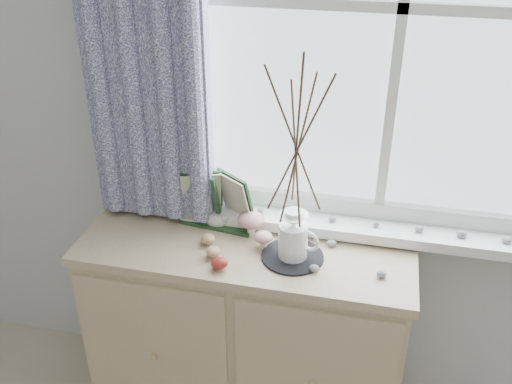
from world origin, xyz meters
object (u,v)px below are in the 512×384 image
sideboard (246,334)px  twig_pitcher (297,142)px  toadstool_cluster (254,225)px  botanical_book (215,202)px

sideboard → twig_pitcher: 0.88m
sideboard → toadstool_cluster: toadstool_cluster is taller
botanical_book → toadstool_cluster: bearing=-4.2°
toadstool_cluster → twig_pitcher: (0.16, -0.09, 0.38)m
botanical_book → toadstool_cluster: botanical_book is taller
toadstool_cluster → twig_pitcher: 0.42m
toadstool_cluster → sideboard: bearing=-109.7°
twig_pitcher → toadstool_cluster: bearing=173.4°
toadstool_cluster → twig_pitcher: bearing=-29.3°
twig_pitcher → botanical_book: bearing=-178.4°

